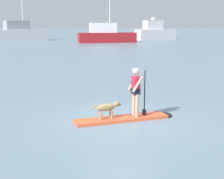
{
  "coord_description": "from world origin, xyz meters",
  "views": [
    {
      "loc": [
        -3.99,
        -10.61,
        3.32
      ],
      "look_at": [
        0.0,
        1.0,
        0.9
      ],
      "focal_mm": 54.23,
      "sensor_mm": 36.0,
      "label": 1
    }
  ],
  "objects_px": {
    "moored_boat_center": "(106,35)",
    "moored_boat_starboard": "(155,32)",
    "paddleboard": "(127,118)",
    "person_paddler": "(136,89)",
    "dog": "(107,108)",
    "moored_boat_port": "(20,33)"
  },
  "relations": [
    {
      "from": "person_paddler",
      "to": "dog",
      "type": "xyz_separation_m",
      "value": [
        -1.06,
        -0.02,
        -0.59
      ]
    },
    {
      "from": "moored_boat_port",
      "to": "moored_boat_center",
      "type": "relative_size",
      "value": 1.13
    },
    {
      "from": "paddleboard",
      "to": "person_paddler",
      "type": "bearing_deg",
      "value": 1.0
    },
    {
      "from": "person_paddler",
      "to": "moored_boat_starboard",
      "type": "distance_m",
      "value": 59.25
    },
    {
      "from": "dog",
      "to": "person_paddler",
      "type": "bearing_deg",
      "value": 1.0
    },
    {
      "from": "paddleboard",
      "to": "moored_boat_center",
      "type": "relative_size",
      "value": 0.31
    },
    {
      "from": "moored_boat_center",
      "to": "moored_boat_port",
      "type": "bearing_deg",
      "value": 142.78
    },
    {
      "from": "paddleboard",
      "to": "dog",
      "type": "relative_size",
      "value": 3.2
    },
    {
      "from": "paddleboard",
      "to": "person_paddler",
      "type": "relative_size",
      "value": 2.13
    },
    {
      "from": "paddleboard",
      "to": "moored_boat_starboard",
      "type": "relative_size",
      "value": 0.41
    },
    {
      "from": "person_paddler",
      "to": "moored_boat_center",
      "type": "xyz_separation_m",
      "value": [
        13.68,
        45.53,
        0.23
      ]
    },
    {
      "from": "person_paddler",
      "to": "moored_boat_center",
      "type": "distance_m",
      "value": 47.54
    },
    {
      "from": "moored_boat_port",
      "to": "moored_boat_center",
      "type": "bearing_deg",
      "value": -37.22
    },
    {
      "from": "person_paddler",
      "to": "moored_boat_port",
      "type": "height_order",
      "value": "moored_boat_port"
    },
    {
      "from": "paddleboard",
      "to": "moored_boat_starboard",
      "type": "bearing_deg",
      "value": 63.02
    },
    {
      "from": "moored_boat_port",
      "to": "moored_boat_center",
      "type": "distance_m",
      "value": 17.16
    },
    {
      "from": "person_paddler",
      "to": "moored_boat_starboard",
      "type": "xyz_separation_m",
      "value": [
        26.63,
        52.92,
        0.4
      ]
    },
    {
      "from": "paddleboard",
      "to": "moored_boat_port",
      "type": "xyz_separation_m",
      "value": [
        0.34,
        55.91,
        1.44
      ]
    },
    {
      "from": "person_paddler",
      "to": "dog",
      "type": "bearing_deg",
      "value": -179.0
    },
    {
      "from": "paddleboard",
      "to": "moored_boat_starboard",
      "type": "height_order",
      "value": "moored_boat_starboard"
    },
    {
      "from": "dog",
      "to": "moored_boat_port",
      "type": "xyz_separation_m",
      "value": [
        1.08,
        55.92,
        1.0
      ]
    },
    {
      "from": "moored_boat_center",
      "to": "moored_boat_starboard",
      "type": "xyz_separation_m",
      "value": [
        12.95,
        7.39,
        0.18
      ]
    }
  ]
}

